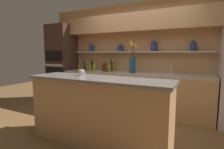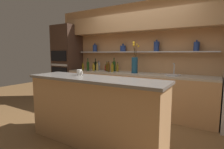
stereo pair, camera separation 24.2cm
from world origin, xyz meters
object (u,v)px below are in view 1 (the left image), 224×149
bottle_spirit_5 (106,67)px  bottle_oil_7 (104,67)px  bottle_sauce_9 (102,68)px  bottle_wine_1 (92,66)px  bottle_wine_3 (111,66)px  coffee_mug (81,73)px  bottle_wine_0 (84,66)px  bottle_spirit_6 (95,66)px  sink_fixture (170,74)px  bottle_oil_10 (90,68)px  bottle_spirit_2 (94,67)px  bottle_oil_4 (115,68)px  bottle_oil_8 (110,68)px  flower_vase (132,63)px  oven_tower (62,63)px  bottle_oil_11 (79,67)px

bottle_spirit_5 → bottle_oil_7: 0.18m
bottle_sauce_9 → bottle_wine_1: bearing=-177.5°
bottle_oil_7 → bottle_wine_3: bearing=32.4°
bottle_wine_1 → coffee_mug: bearing=-61.6°
bottle_wine_0 → bottle_wine_3: bottle_wine_3 is taller
bottle_spirit_6 → coffee_mug: bearing=-63.9°
sink_fixture → bottle_spirit_5: size_ratio=1.20×
bottle_wine_3 → bottle_oil_10: (-0.47, -0.24, -0.04)m
bottle_spirit_5 → bottle_spirit_2: bearing=166.3°
bottle_wine_3 → coffee_mug: bottle_wine_3 is taller
bottle_oil_4 → bottle_oil_8: bottle_oil_8 is taller
flower_vase → bottle_sauce_9: 0.88m
bottle_wine_0 → bottle_spirit_5: 0.62m
oven_tower → bottle_wine_1: bearing=2.7°
bottle_wine_3 → bottle_spirit_6: bearing=173.7°
bottle_oil_10 → bottle_oil_11: size_ratio=1.02×
bottle_wine_3 → bottle_oil_10: 0.53m
flower_vase → bottle_spirit_2: bearing=178.6°
bottle_sauce_9 → bottle_oil_10: bearing=-143.0°
bottle_spirit_2 → bottle_oil_7: bearing=3.8°
bottle_oil_4 → bottle_oil_8: size_ratio=0.94×
coffee_mug → bottle_oil_10: bearing=119.2°
bottle_wine_0 → bottle_oil_4: (0.76, 0.23, -0.03)m
bottle_oil_8 → bottle_spirit_5: bearing=-179.2°
bottle_wine_0 → bottle_oil_8: bottle_wine_0 is taller
bottle_sauce_9 → coffee_mug: bearing=-71.0°
oven_tower → bottle_oil_11: (0.74, -0.16, -0.07)m
bottle_oil_4 → bottle_spirit_5: 0.24m
sink_fixture → bottle_oil_8: 1.41m
oven_tower → coffee_mug: size_ratio=20.41×
bottle_spirit_5 → bottle_oil_11: (-0.77, -0.06, -0.02)m
bottle_oil_7 → bottle_oil_11: 0.67m
bottle_wine_1 → bottle_spirit_5: bottle_wine_1 is taller
bottle_oil_4 → bottle_spirit_6: size_ratio=0.92×
bottle_oil_10 → bottle_spirit_2: bearing=79.2°
bottle_oil_8 → bottle_oil_10: size_ratio=1.09×
bottle_oil_11 → bottle_oil_10: bearing=6.4°
bottle_spirit_5 → bottle_oil_8: size_ratio=1.08×
bottle_oil_10 → coffee_mug: bearing=-60.8°
bottle_spirit_5 → bottle_oil_8: 0.11m
bottle_oil_10 → bottle_spirit_5: bearing=2.9°
bottle_spirit_2 → bottle_oil_4: same height
bottle_oil_4 → bottle_sauce_9: 0.34m
bottle_wine_1 → coffee_mug: bottle_wine_1 is taller
bottle_oil_7 → bottle_sauce_9: bearing=148.9°
bottle_spirit_6 → bottle_oil_7: 0.39m
bottle_oil_7 → coffee_mug: size_ratio=2.29×
bottle_oil_7 → bottle_oil_10: size_ratio=1.08×
oven_tower → bottle_oil_11: bearing=-12.3°
sink_fixture → bottle_spirit_2: size_ratio=1.37×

